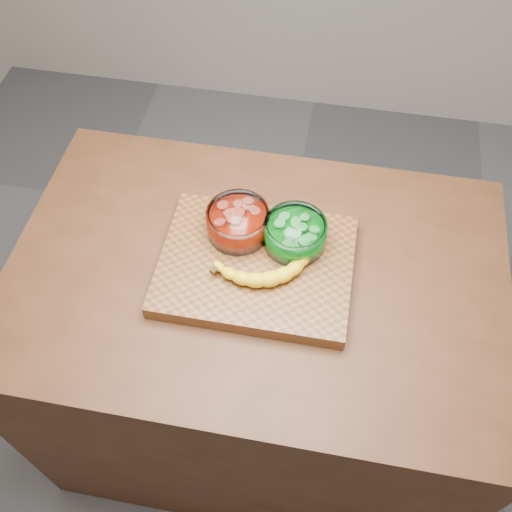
# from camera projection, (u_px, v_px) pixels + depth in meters

# --- Properties ---
(ground) EXTENTS (3.50, 3.50, 0.00)m
(ground) POSITION_uv_depth(u_px,v_px,m) (256.00, 408.00, 2.10)
(ground) COLOR #535358
(ground) RESTS_ON ground
(counter) EXTENTS (1.20, 0.80, 0.90)m
(counter) POSITION_uv_depth(u_px,v_px,m) (256.00, 354.00, 1.73)
(counter) COLOR #4A2816
(counter) RESTS_ON ground
(cutting_board) EXTENTS (0.45, 0.35, 0.04)m
(cutting_board) POSITION_uv_depth(u_px,v_px,m) (256.00, 266.00, 1.35)
(cutting_board) COLOR brown
(cutting_board) RESTS_ON counter
(bowl_red) EXTENTS (0.15, 0.15, 0.07)m
(bowl_red) POSITION_uv_depth(u_px,v_px,m) (238.00, 223.00, 1.35)
(bowl_red) COLOR white
(bowl_red) RESTS_ON cutting_board
(bowl_green) EXTENTS (0.15, 0.15, 0.07)m
(bowl_green) POSITION_uv_depth(u_px,v_px,m) (295.00, 234.00, 1.34)
(bowl_green) COLOR white
(bowl_green) RESTS_ON cutting_board
(banana) EXTENTS (0.26, 0.17, 0.04)m
(banana) POSITION_uv_depth(u_px,v_px,m) (263.00, 262.00, 1.31)
(banana) COLOR yellow
(banana) RESTS_ON cutting_board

